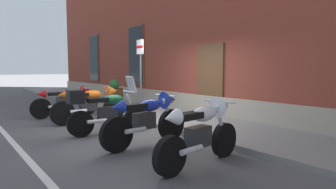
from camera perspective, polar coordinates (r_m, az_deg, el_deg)
The scene contains 10 objects.
ground_plane at distance 7.83m, azimuth -3.72°, elevation -6.31°, with size 140.00×140.00×0.00m, color #4C4C4F.
sidewalk at distance 8.50m, azimuth 2.79°, elevation -4.97°, with size 32.55×2.30×0.12m, color slate.
lane_stripe at distance 6.67m, azimuth -27.59°, elevation -8.91°, with size 32.55×0.12×0.01m, color silver.
motorcycle_red_sport at distance 9.97m, azimuth -18.94°, elevation -0.95°, with size 0.62×2.16×0.99m.
motorcycle_orange_sport at distance 8.61m, azimuth -14.62°, elevation -1.55°, with size 0.62×2.17×1.06m.
motorcycle_green_touring at distance 7.03m, azimuth -12.25°, elevation -3.05°, with size 0.62×2.00×1.36m.
motorcycle_blue_sport at distance 5.90m, azimuth -3.73°, elevation -4.44°, with size 0.62×2.08×1.06m.
motorcycle_white_sport at distance 4.75m, azimuth 6.90°, elevation -6.70°, with size 0.62×1.96×1.08m.
parking_sign at distance 9.14m, azimuth -5.39°, elevation 5.66°, with size 0.36×0.07×2.34m.
barrel_planter at distance 11.65m, azimuth -10.43°, elevation 0.02°, with size 0.71×0.71×0.99m.
Camera 1 is at (6.40, -4.23, 1.56)m, focal length 31.18 mm.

